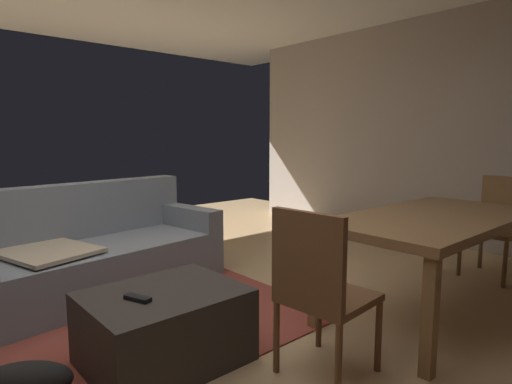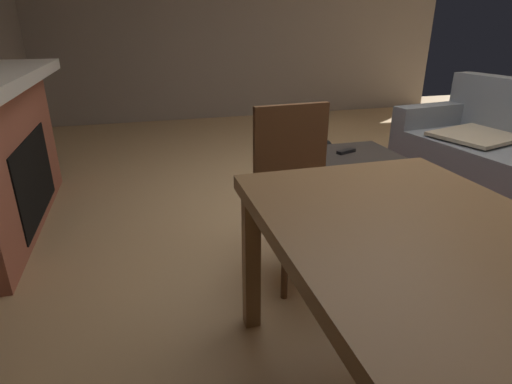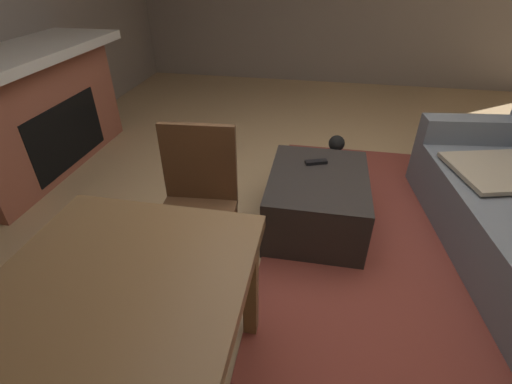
% 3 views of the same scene
% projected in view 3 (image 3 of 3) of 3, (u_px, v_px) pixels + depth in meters
% --- Properties ---
extents(floor, '(9.22, 9.22, 0.00)m').
position_uv_depth(floor, '(322.00, 234.00, 2.65)').
color(floor, tan).
extents(area_rug, '(2.60, 2.00, 0.01)m').
position_uv_depth(area_rug, '(407.00, 234.00, 2.64)').
color(area_rug, brown).
rests_on(area_rug, ground).
extents(fireplace, '(2.00, 0.76, 1.06)m').
position_uv_depth(fireplace, '(32.00, 112.00, 3.21)').
color(fireplace, '#9E5642').
rests_on(fireplace, ground).
extents(ottoman_coffee_table, '(0.86, 0.68, 0.43)m').
position_uv_depth(ottoman_coffee_table, '(316.00, 201.00, 2.63)').
color(ottoman_coffee_table, '#2D2826').
rests_on(ottoman_coffee_table, ground).
extents(tv_remote, '(0.10, 0.17, 0.02)m').
position_uv_depth(tv_remote, '(316.00, 162.00, 2.65)').
color(tv_remote, black).
rests_on(tv_remote, ottoman_coffee_table).
extents(dining_chair_west, '(0.47, 0.47, 0.93)m').
position_uv_depth(dining_chair_west, '(197.00, 196.00, 2.13)').
color(dining_chair_west, brown).
rests_on(dining_chair_west, ground).
extents(small_dog, '(0.49, 0.38, 0.28)m').
position_uv_depth(small_dog, '(326.00, 159.00, 3.27)').
color(small_dog, black).
rests_on(small_dog, ground).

